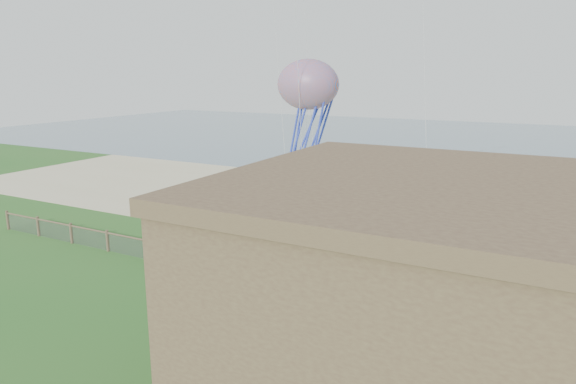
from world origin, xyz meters
name	(u,v)px	position (x,y,z in m)	size (l,w,h in m)	color
ground	(157,333)	(0.00, 0.00, 0.00)	(160.00, 160.00, 0.00)	#276221
sand_beach	(356,207)	(0.00, 22.00, 0.00)	(72.00, 20.00, 0.02)	#C8BC90
ocean	(460,141)	(0.00, 66.00, 0.00)	(160.00, 68.00, 0.02)	slate
chainlink_fence	(240,270)	(0.00, 6.00, 0.55)	(36.20, 0.20, 1.25)	#4E3B2C
motel	(528,344)	(13.00, -1.00, 3.50)	(15.00, 10.00, 7.00)	brown
motel_deck	(529,350)	(13.00, 5.00, 0.25)	(15.00, 2.00, 0.50)	brown
picnic_table	(329,303)	(5.20, 5.00, 0.36)	(1.70, 1.29, 0.72)	brown
octopus_kite	(307,117)	(-0.81, 15.10, 7.27)	(3.77, 2.66, 7.76)	#FF5C28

